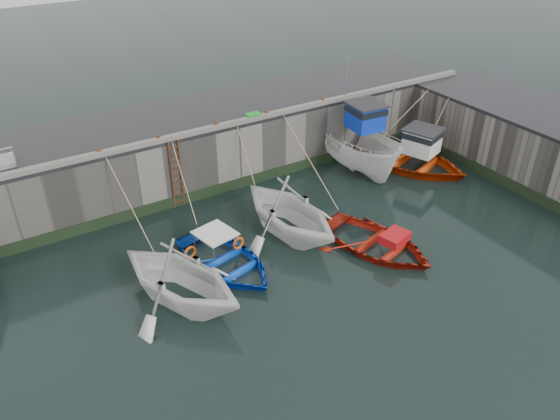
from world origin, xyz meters
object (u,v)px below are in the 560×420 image
bollard_d (267,114)px  bollard_a (99,152)px  ladder (176,175)px  boat_near_blacktrim (288,233)px  boat_near_navy (375,248)px  boat_near_blue (225,266)px  bollard_e (323,101)px  boat_near_white (182,301)px  fish_crate (253,116)px  boat_far_white (356,146)px  boat_far_orange (409,159)px  bollard_c (216,125)px  bollard_b (158,139)px

bollard_d → bollard_a: bearing=180.0°
ladder → boat_near_blacktrim: 5.58m
ladder → bollard_d: bearing=4.0°
boat_near_navy → bollard_d: size_ratio=17.51×
boat_near_blue → bollard_e: size_ratio=17.06×
boat_near_white → bollard_d: bollard_d is taller
fish_crate → bollard_a: bearing=-179.6°
boat_near_blue → boat_far_white: (9.50, 4.04, 1.10)m
boat_near_blacktrim → boat_far_orange: bearing=5.3°
bollard_a → boat_far_orange: bearing=-11.1°
ladder → fish_crate: size_ratio=4.77×
boat_near_blue → boat_far_orange: size_ratio=0.65×
bollard_a → bollard_d: same height
fish_crate → ladder: bearing=-174.7°
bollard_c → ladder: bearing=-171.3°
ladder → boat_far_white: boat_far_white is taller
boat_far_orange → bollard_d: boat_far_orange is taller
ladder → boat_far_white: (9.22, -1.02, -0.49)m
boat_near_blacktrim → boat_near_navy: size_ratio=1.09×
bollard_b → bollard_c: same height
bollard_a → bollard_c: 5.20m
boat_near_white → boat_far_orange: bearing=-9.5°
boat_near_white → boat_near_blacktrim: boat_near_blacktrim is taller
boat_near_blue → bollard_d: bollard_d is taller
boat_near_blacktrim → bollard_e: 7.66m
ladder → bollard_b: 1.81m
boat_near_white → fish_crate: bearing=20.6°
bollard_d → bollard_e: bearing=0.0°
bollard_d → boat_far_orange: bearing=-23.0°
boat_near_blue → bollard_c: size_ratio=17.06×
bollard_b → bollard_e: 8.50m
boat_near_blacktrim → boat_near_navy: boat_near_blacktrim is taller
boat_far_white → boat_far_orange: 2.83m
bollard_a → bollard_c: size_ratio=1.00×
boat_near_white → bollard_e: bollard_e is taller
fish_crate → bollard_d: 0.68m
ladder → boat_near_blue: 5.31m
boat_near_white → bollard_d: (7.28, 6.39, 3.30)m
boat_far_white → bollard_d: 5.11m
boat_far_white → bollard_e: bearing=136.4°
boat_near_navy → fish_crate: fish_crate is taller
boat_near_blacktrim → bollard_d: bearing=61.9°
boat_near_white → bollard_a: bearing=70.9°
boat_near_navy → boat_far_white: bearing=42.7°
boat_far_white → bollard_b: boat_far_white is taller
ladder → boat_far_orange: 11.85m
ladder → boat_far_orange: (11.52, -2.52, -1.18)m
bollard_c → boat_near_navy: bearing=-67.2°
boat_far_white → bollard_a: (-12.22, 1.35, 2.20)m
ladder → bollard_e: size_ratio=11.43×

